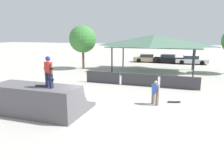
{
  "coord_description": "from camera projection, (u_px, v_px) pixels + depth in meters",
  "views": [
    {
      "loc": [
        4.51,
        -10.84,
        4.43
      ],
      "look_at": [
        -0.35,
        3.42,
        0.91
      ],
      "focal_mm": 35.0,
      "sensor_mm": 36.0,
      "label": 1
    }
  ],
  "objects": [
    {
      "name": "ground_plane",
      "position": [
        98.0,
        113.0,
        12.42
      ],
      "size": [
        160.0,
        160.0,
        0.0
      ],
      "primitive_type": "plane",
      "color": "#ADA8A0"
    },
    {
      "name": "quarter_pipe_ramp",
      "position": [
        39.0,
        100.0,
        12.3
      ],
      "size": [
        4.95,
        3.44,
        1.66
      ],
      "color": "#565459",
      "rests_on": "ground"
    },
    {
      "name": "skater_on_deck",
      "position": [
        49.0,
        70.0,
        11.17
      ],
      "size": [
        0.7,
        0.4,
        1.64
      ],
      "rotation": [
        0.0,
        0.0,
        -0.37
      ],
      "color": "#1E2347",
      "rests_on": "quarter_pipe_ramp"
    },
    {
      "name": "skateboard_on_deck",
      "position": [
        43.0,
        85.0,
        11.65
      ],
      "size": [
        0.8,
        0.41,
        0.09
      ],
      "rotation": [
        0.0,
        0.0,
        0.29
      ],
      "color": "blue",
      "rests_on": "quarter_pipe_ramp"
    },
    {
      "name": "bystander_walking",
      "position": [
        155.0,
        91.0,
        13.69
      ],
      "size": [
        0.56,
        0.45,
        1.56
      ],
      "rotation": [
        0.0,
        0.0,
        2.51
      ],
      "color": "#6B6051",
      "rests_on": "ground"
    },
    {
      "name": "skateboard_on_ground",
      "position": [
        174.0,
        102.0,
        14.26
      ],
      "size": [
        0.85,
        0.44,
        0.09
      ],
      "rotation": [
        0.0,
        0.0,
        3.45
      ],
      "color": "green",
      "rests_on": "ground"
    },
    {
      "name": "barrier_fence",
      "position": [
        139.0,
        80.0,
        18.73
      ],
      "size": [
        9.87,
        0.12,
        1.05
      ],
      "color": "#3D3D42",
      "rests_on": "ground"
    },
    {
      "name": "pavilion_shelter",
      "position": [
        154.0,
        41.0,
        25.29
      ],
      "size": [
        10.41,
        5.51,
        4.28
      ],
      "color": "#2D2D33",
      "rests_on": "ground"
    },
    {
      "name": "tree_beside_pavilion",
      "position": [
        83.0,
        39.0,
        26.96
      ],
      "size": [
        3.35,
        3.35,
        5.4
      ],
      "color": "brown",
      "rests_on": "ground"
    },
    {
      "name": "parked_car_tan",
      "position": [
        147.0,
        58.0,
        34.03
      ],
      "size": [
        4.49,
        2.3,
        1.27
      ],
      "rotation": [
        0.0,
        0.0,
        0.15
      ],
      "color": "tan",
      "rests_on": "ground"
    },
    {
      "name": "parked_car_black",
      "position": [
        169.0,
        59.0,
        32.93
      ],
      "size": [
        4.53,
        1.9,
        1.27
      ],
      "rotation": [
        0.0,
        0.0,
        -0.06
      ],
      "color": "black",
      "rests_on": "ground"
    },
    {
      "name": "parked_car_white",
      "position": [
        191.0,
        60.0,
        31.88
      ],
      "size": [
        4.65,
        2.07,
        1.27
      ],
      "rotation": [
        0.0,
        0.0,
        0.08
      ],
      "color": "silver",
      "rests_on": "ground"
    }
  ]
}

